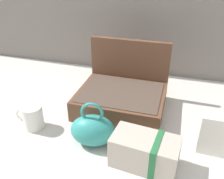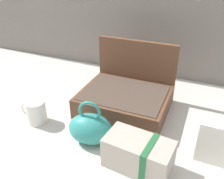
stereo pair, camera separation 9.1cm
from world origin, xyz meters
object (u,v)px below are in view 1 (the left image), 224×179
open_suitcase (123,94)px  cream_toiletry_bag (146,152)px  teal_pouch_handbag (93,130)px  info_card_left (214,139)px  coffee_mug (33,117)px

open_suitcase → cream_toiletry_bag: size_ratio=1.65×
teal_pouch_handbag → info_card_left: size_ratio=1.18×
teal_pouch_handbag → cream_toiletry_bag: bearing=-14.1°
cream_toiletry_bag → info_card_left: (0.22, 0.11, 0.02)m
coffee_mug → info_card_left: 0.69m
coffee_mug → open_suitcase: bearing=39.3°
open_suitcase → cream_toiletry_bag: 0.36m
open_suitcase → coffee_mug: bearing=-140.7°
open_suitcase → info_card_left: open_suitcase is taller
coffee_mug → cream_toiletry_bag: bearing=-8.8°
teal_pouch_handbag → info_card_left: teal_pouch_handbag is taller
open_suitcase → info_card_left: (0.38, -0.22, 0.01)m
cream_toiletry_bag → info_card_left: bearing=26.1°
teal_pouch_handbag → cream_toiletry_bag: teal_pouch_handbag is taller
cream_toiletry_bag → coffee_mug: cream_toiletry_bag is taller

